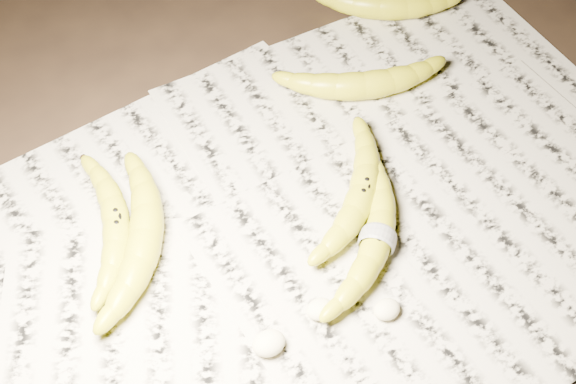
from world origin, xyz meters
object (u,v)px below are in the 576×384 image
banana_center (363,191)px  banana_taped (378,239)px  banana_upper_a (364,83)px  banana_left_a (116,222)px  banana_upper_b (380,4)px  banana_left_b (145,236)px

banana_center → banana_taped: bearing=-152.0°
banana_upper_a → banana_center: bearing=-101.3°
banana_upper_a → banana_left_a: bearing=-150.8°
banana_left_a → banana_upper_b: banana_upper_b is taller
banana_upper_a → banana_taped: bearing=-97.2°
banana_left_a → banana_left_b: 0.04m
banana_taped → banana_upper_b: bearing=12.7°
banana_left_b → banana_upper_a: (0.35, 0.09, -0.00)m
banana_left_a → banana_upper_a: 0.38m
banana_left_a → banana_taped: 0.31m
banana_center → banana_upper_a: 0.18m
banana_left_b → banana_taped: size_ratio=1.01×
banana_taped → banana_upper_b: 0.42m
banana_left_a → banana_taped: banana_taped is taller
banana_left_b → banana_center: size_ratio=1.06×
banana_center → banana_upper_a: (0.10, 0.15, 0.00)m
banana_taped → banana_upper_a: bearing=17.5°
banana_left_a → banana_taped: (0.26, -0.17, 0.00)m
banana_taped → banana_upper_b: size_ratio=1.06×
banana_upper_a → banana_upper_b: banana_upper_b is taller
banana_left_a → banana_upper_a: bearing=-64.6°
banana_left_a → banana_upper_a: (0.38, 0.05, 0.00)m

